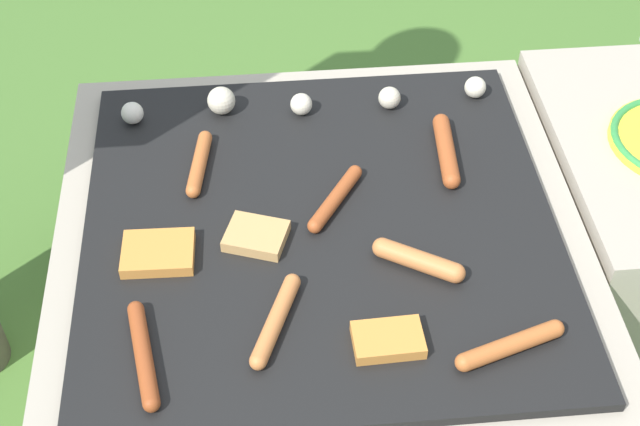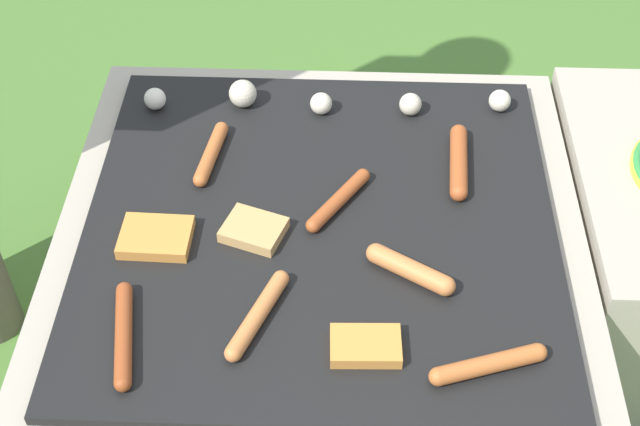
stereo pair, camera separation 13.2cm
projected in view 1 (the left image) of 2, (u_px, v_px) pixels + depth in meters
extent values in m
plane|color=#47702D|center=(320.00, 358.00, 1.74)|extent=(14.00, 14.00, 0.00)
cube|color=#A89E8C|center=(320.00, 299.00, 1.61)|extent=(0.88, 0.88, 0.37)
cube|color=black|center=(320.00, 225.00, 1.48)|extent=(0.78, 0.78, 0.02)
cylinder|color=#A34C23|center=(335.00, 198.00, 1.49)|extent=(0.10, 0.14, 0.02)
sphere|color=#A34C23|center=(315.00, 226.00, 1.45)|extent=(0.02, 0.02, 0.02)
sphere|color=#A34C23|center=(355.00, 172.00, 1.54)|extent=(0.02, 0.02, 0.02)
cylinder|color=#B7602D|center=(510.00, 345.00, 1.28)|extent=(0.15, 0.07, 0.03)
sphere|color=#B7602D|center=(464.00, 362.00, 1.26)|extent=(0.03, 0.03, 0.03)
sphere|color=#B7602D|center=(555.00, 329.00, 1.30)|extent=(0.03, 0.03, 0.03)
cylinder|color=#B7602D|center=(199.00, 163.00, 1.55)|extent=(0.05, 0.14, 0.03)
sphere|color=#B7602D|center=(205.00, 138.00, 1.60)|extent=(0.03, 0.03, 0.03)
sphere|color=#B7602D|center=(193.00, 191.00, 1.50)|extent=(0.03, 0.03, 0.03)
cylinder|color=#C6753D|center=(276.00, 320.00, 1.31)|extent=(0.08, 0.15, 0.03)
sphere|color=#C6753D|center=(258.00, 361.00, 1.26)|extent=(0.03, 0.03, 0.03)
sphere|color=#C6753D|center=(292.00, 282.00, 1.36)|extent=(0.03, 0.03, 0.03)
cylinder|color=#A34C23|center=(446.00, 150.00, 1.57)|extent=(0.04, 0.16, 0.03)
sphere|color=#A34C23|center=(452.00, 180.00, 1.52)|extent=(0.03, 0.03, 0.03)
sphere|color=#A34C23|center=(441.00, 122.00, 1.63)|extent=(0.03, 0.03, 0.03)
cylinder|color=#C6753D|center=(418.00, 260.00, 1.39)|extent=(0.12, 0.09, 0.03)
sphere|color=#C6753D|center=(455.00, 273.00, 1.37)|extent=(0.03, 0.03, 0.03)
sphere|color=#C6753D|center=(382.00, 248.00, 1.41)|extent=(0.03, 0.03, 0.03)
cylinder|color=#93421E|center=(143.00, 354.00, 1.27)|extent=(0.05, 0.17, 0.03)
sphere|color=#93421E|center=(151.00, 403.00, 1.21)|extent=(0.03, 0.03, 0.03)
sphere|color=#93421E|center=(136.00, 309.00, 1.32)|extent=(0.03, 0.03, 0.03)
cube|color=#D18438|center=(158.00, 253.00, 1.41)|extent=(0.12, 0.09, 0.02)
cube|color=tan|center=(256.00, 236.00, 1.43)|extent=(0.12, 0.10, 0.02)
cube|color=#D18438|center=(388.00, 340.00, 1.29)|extent=(0.10, 0.07, 0.02)
sphere|color=silver|center=(132.00, 113.00, 1.64)|extent=(0.04, 0.04, 0.04)
sphere|color=beige|center=(221.00, 101.00, 1.65)|extent=(0.05, 0.05, 0.05)
sphere|color=beige|center=(301.00, 104.00, 1.66)|extent=(0.04, 0.04, 0.04)
sphere|color=beige|center=(389.00, 98.00, 1.67)|extent=(0.04, 0.04, 0.04)
sphere|color=beige|center=(475.00, 87.00, 1.69)|extent=(0.04, 0.04, 0.04)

